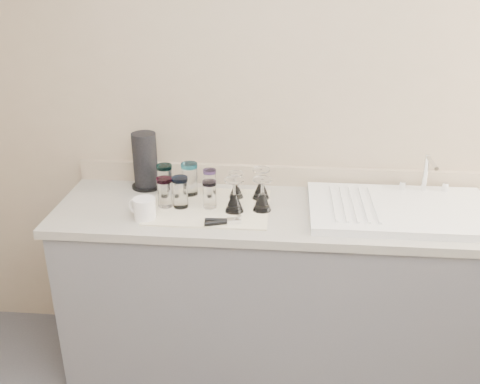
# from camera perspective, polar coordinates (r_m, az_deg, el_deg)

# --- Properties ---
(room_envelope) EXTENTS (3.54, 3.50, 2.52)m
(room_envelope) POSITION_cam_1_polar(r_m,az_deg,el_deg) (1.10, 3.73, 2.12)
(room_envelope) COLOR #4B4B50
(room_envelope) RESTS_ON ground
(counter_unit) EXTENTS (2.06, 0.62, 0.90)m
(counter_unit) POSITION_cam_1_polar(r_m,az_deg,el_deg) (2.69, 3.84, -10.47)
(counter_unit) COLOR slate
(counter_unit) RESTS_ON ground
(sink_unit) EXTENTS (0.82, 0.50, 0.22)m
(sink_unit) POSITION_cam_1_polar(r_m,az_deg,el_deg) (2.52, 16.81, -1.78)
(sink_unit) COLOR white
(sink_unit) RESTS_ON counter_unit
(dish_towel) EXTENTS (0.55, 0.42, 0.01)m
(dish_towel) POSITION_cam_1_polar(r_m,az_deg,el_deg) (2.47, -3.30, -1.58)
(dish_towel) COLOR white
(dish_towel) RESTS_ON counter_unit
(tumbler_teal) EXTENTS (0.07, 0.07, 0.15)m
(tumbler_teal) POSITION_cam_1_polar(r_m,az_deg,el_deg) (2.59, -8.02, 1.36)
(tumbler_teal) COLOR white
(tumbler_teal) RESTS_ON dish_towel
(tumbler_cyan) EXTENTS (0.08, 0.08, 0.16)m
(tumbler_cyan) POSITION_cam_1_polar(r_m,az_deg,el_deg) (2.57, -5.39, 1.43)
(tumbler_cyan) COLOR white
(tumbler_cyan) RESTS_ON dish_towel
(tumbler_purple) EXTENTS (0.06, 0.06, 0.13)m
(tumbler_purple) POSITION_cam_1_polar(r_m,az_deg,el_deg) (2.57, -3.24, 1.09)
(tumbler_purple) COLOR white
(tumbler_purple) RESTS_ON dish_towel
(tumbler_magenta) EXTENTS (0.07, 0.07, 0.14)m
(tumbler_magenta) POSITION_cam_1_polar(r_m,az_deg,el_deg) (2.46, -8.03, -0.01)
(tumbler_magenta) COLOR white
(tumbler_magenta) RESTS_ON dish_towel
(tumbler_blue) EXTENTS (0.07, 0.07, 0.15)m
(tumbler_blue) POSITION_cam_1_polar(r_m,az_deg,el_deg) (2.45, -6.39, 0.01)
(tumbler_blue) COLOR white
(tumbler_blue) RESTS_ON dish_towel
(tumbler_lavender) EXTENTS (0.06, 0.06, 0.13)m
(tumbler_lavender) POSITION_cam_1_polar(r_m,az_deg,el_deg) (2.43, -3.27, -0.22)
(tumbler_lavender) COLOR white
(tumbler_lavender) RESTS_ON dish_towel
(goblet_back_left) EXTENTS (0.07, 0.07, 0.12)m
(goblet_back_left) POSITION_cam_1_polar(r_m,az_deg,el_deg) (2.54, -0.42, 0.34)
(goblet_back_left) COLOR white
(goblet_back_left) RESTS_ON dish_towel
(goblet_back_right) EXTENTS (0.08, 0.08, 0.15)m
(goblet_back_right) POSITION_cam_1_polar(r_m,az_deg,el_deg) (2.53, 2.26, 0.40)
(goblet_back_right) COLOR white
(goblet_back_right) RESTS_ON dish_towel
(goblet_front_left) EXTENTS (0.09, 0.09, 0.16)m
(goblet_front_left) POSITION_cam_1_polar(r_m,az_deg,el_deg) (2.40, -0.61, -0.90)
(goblet_front_left) COLOR white
(goblet_front_left) RESTS_ON dish_towel
(goblet_front_right) EXTENTS (0.09, 0.09, 0.15)m
(goblet_front_right) POSITION_cam_1_polar(r_m,az_deg,el_deg) (2.41, 2.37, -0.80)
(goblet_front_right) COLOR white
(goblet_front_right) RESTS_ON dish_towel
(can_opener) EXTENTS (0.16, 0.07, 0.02)m
(can_opener) POSITION_cam_1_polar(r_m,az_deg,el_deg) (2.31, -1.82, -3.14)
(can_opener) COLOR silver
(can_opener) RESTS_ON dish_towel
(white_mug) EXTENTS (0.15, 0.13, 0.10)m
(white_mug) POSITION_cam_1_polar(r_m,az_deg,el_deg) (2.38, -10.19, -1.78)
(white_mug) COLOR white
(white_mug) RESTS_ON counter_unit
(paper_towel_roll) EXTENTS (0.15, 0.15, 0.28)m
(paper_towel_roll) POSITION_cam_1_polar(r_m,az_deg,el_deg) (2.68, -10.07, 3.24)
(paper_towel_roll) COLOR black
(paper_towel_roll) RESTS_ON counter_unit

